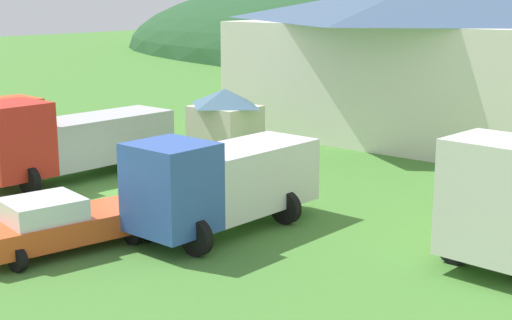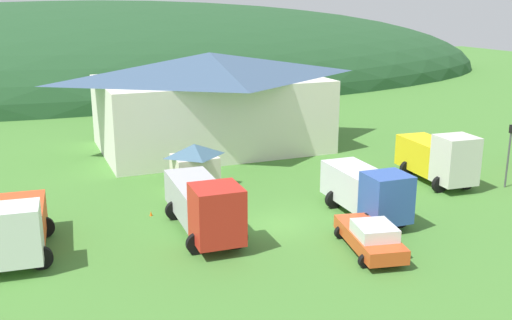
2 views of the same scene
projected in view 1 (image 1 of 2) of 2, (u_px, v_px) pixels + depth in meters
ground_plane at (127, 198)px, 27.39m from camera, size 200.00×200.00×0.00m
depot_building at (422, 57)px, 39.07m from camera, size 19.44×12.86×8.05m
play_shed_cream at (225, 121)px, 34.50m from camera, size 3.03×2.66×3.11m
crane_truck_red at (67, 138)px, 29.84m from camera, size 3.40×8.44×3.41m
box_truck_blue at (220, 181)px, 23.09m from camera, size 3.22×6.82×3.18m
service_pickup_orange at (60, 223)px, 21.60m from camera, size 3.11×5.54×1.66m
traffic_cone_near_pickup at (197, 254)px, 21.46m from camera, size 0.36×0.36×0.52m
traffic_cone_mid_row at (109, 157)px, 34.36m from camera, size 0.36×0.36×0.58m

